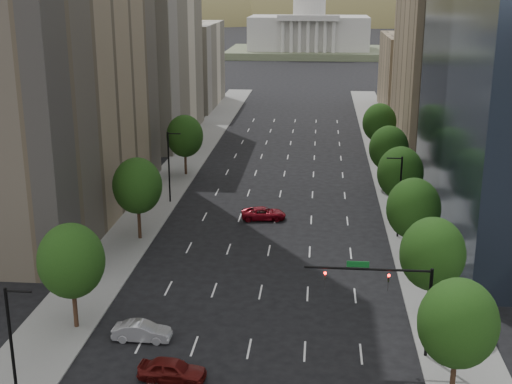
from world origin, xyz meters
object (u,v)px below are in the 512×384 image
(car_silver, at_px, (142,331))
(capitol, at_px, (309,32))
(car_maroon, at_px, (172,370))
(traffic_signal, at_px, (395,291))
(car_red_far, at_px, (264,213))

(car_silver, bearing_deg, capitol, -1.47)
(car_maroon, bearing_deg, traffic_signal, -68.42)
(traffic_signal, xyz_separation_m, car_silver, (-18.84, 0.56, -4.44))
(capitol, distance_m, car_red_far, 190.15)
(traffic_signal, xyz_separation_m, car_maroon, (-15.35, -4.77, -4.37))
(traffic_signal, height_order, car_silver, traffic_signal)
(car_silver, bearing_deg, traffic_signal, -91.01)
(capitol, height_order, car_maroon, capitol)
(car_red_far, bearing_deg, capitol, -6.97)
(traffic_signal, xyz_separation_m, car_red_far, (-11.88, 29.72, -4.46))
(car_maroon, bearing_deg, car_red_far, -1.42)
(traffic_signal, bearing_deg, car_red_far, 111.79)
(traffic_signal, bearing_deg, capitol, 92.74)
(traffic_signal, relative_size, car_silver, 2.04)
(car_maroon, bearing_deg, car_silver, 37.50)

